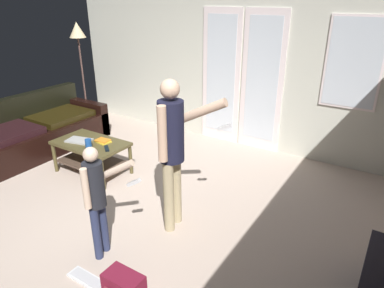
% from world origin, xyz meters
% --- Properties ---
extents(ground_plane, '(6.11, 5.26, 0.02)m').
position_xyz_m(ground_plane, '(0.00, 0.00, -0.01)').
color(ground_plane, '#C4AE9E').
extents(wall_back_with_doors, '(6.11, 0.09, 2.65)m').
position_xyz_m(wall_back_with_doors, '(0.06, 2.59, 1.30)').
color(wall_back_with_doors, beige).
rests_on(wall_back_with_doors, ground_plane).
extents(leather_couch, '(0.94, 2.25, 0.84)m').
position_xyz_m(leather_couch, '(-2.33, 0.54, 0.29)').
color(leather_couch, black).
rests_on(leather_couch, ground_plane).
extents(coffee_table, '(1.00, 0.59, 0.46)m').
position_xyz_m(coffee_table, '(-0.99, 0.52, 0.33)').
color(coffee_table, brown).
rests_on(coffee_table, ground_plane).
extents(person_adult, '(0.66, 0.50, 1.59)m').
position_xyz_m(person_adult, '(0.67, 0.13, 0.96)').
color(person_adult, tan).
rests_on(person_adult, ground_plane).
extents(person_child, '(0.45, 0.37, 1.12)m').
position_xyz_m(person_child, '(0.35, -0.60, 0.67)').
color(person_child, '#2A3252').
rests_on(person_child, ground_plane).
extents(floor_lamp, '(0.28, 0.28, 1.86)m').
position_xyz_m(floor_lamp, '(-2.66, 1.92, 1.58)').
color(floor_lamp, '#29302E').
rests_on(floor_lamp, ground_plane).
extents(backpack, '(0.33, 0.23, 0.25)m').
position_xyz_m(backpack, '(0.90, -0.91, 0.12)').
color(backpack, maroon).
rests_on(backpack, ground_plane).
extents(loose_keyboard, '(0.44, 0.13, 0.02)m').
position_xyz_m(loose_keyboard, '(0.50, -0.93, 0.01)').
color(loose_keyboard, white).
rests_on(loose_keyboard, ground_plane).
extents(laptop_closed, '(0.37, 0.28, 0.02)m').
position_xyz_m(laptop_closed, '(-1.15, 0.46, 0.47)').
color(laptop_closed, '#AFB1AF').
rests_on(laptop_closed, coffee_table).
extents(cup_near_edge, '(0.08, 0.08, 0.12)m').
position_xyz_m(cup_near_edge, '(-0.87, 0.38, 0.52)').
color(cup_near_edge, '#1B4A99').
rests_on(cup_near_edge, coffee_table).
extents(tv_remote_black, '(0.16, 0.14, 0.02)m').
position_xyz_m(tv_remote_black, '(-0.64, 0.47, 0.47)').
color(tv_remote_black, black).
rests_on(tv_remote_black, coffee_table).
extents(book_stack, '(0.22, 0.18, 0.04)m').
position_xyz_m(book_stack, '(-0.85, 0.61, 0.47)').
color(book_stack, yellow).
rests_on(book_stack, coffee_table).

